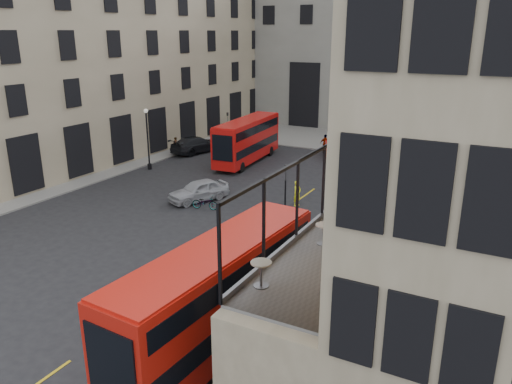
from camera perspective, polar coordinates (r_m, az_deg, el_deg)
The scene contains 31 objects.
ground at distance 22.16m, azimuth -7.96°, elevation -13.92°, with size 140.00×140.00×0.00m, color black.
host_building_main at distance 15.54m, azimuth 21.86°, elevation 2.31°, with size 7.26×11.40×15.10m.
host_frontage at distance 18.35m, azimuth 8.82°, elevation -13.03°, with size 3.00×11.00×4.50m, color #BCAC8D.
cafe_floor at distance 17.29m, azimuth 9.18°, elevation -6.48°, with size 3.00×10.00×0.10m, color slate.
building_left at distance 51.97m, azimuth -20.23°, elevation 16.60°, with size 14.60×50.60×22.00m.
gateway at distance 65.12m, azimuth 14.20°, elevation 15.42°, with size 35.00×10.60×18.00m.
pavement_far at distance 56.97m, azimuth 9.93°, elevation 5.93°, with size 40.00×12.00×0.12m, color slate.
pavement_left at distance 44.51m, azimuth -21.97°, elevation 1.52°, with size 8.00×48.00×0.12m, color slate.
traffic_light_near at distance 31.11m, azimuth 3.38°, elevation 0.68°, with size 0.16×0.20×3.80m.
traffic_light_far at distance 51.31m, azimuth -3.26°, elevation 7.55°, with size 0.16×0.20×3.80m.
street_lamp_a at distance 44.53m, azimuth -12.24°, elevation 5.54°, with size 0.36×0.36×5.33m.
street_lamp_b at distance 52.81m, azimuth 8.65°, elevation 7.64°, with size 0.36×0.36×5.33m.
bus_near at distance 19.06m, azimuth -4.27°, elevation -11.21°, with size 3.03×10.67×4.21m.
bus_far at distance 46.10m, azimuth -1.00°, elevation 6.16°, with size 3.10×10.14×3.98m.
car_a at distance 35.92m, azimuth -6.56°, elevation 0.18°, with size 1.79×4.46×1.52m, color #A3A4AB.
car_b at distance 48.89m, azimuth 8.89°, elevation 4.87°, with size 1.63×4.68×1.54m, color #B3110B.
car_c at distance 50.43m, azimuth -6.83°, elevation 5.41°, with size 2.29×5.64×1.64m, color black.
bicycle at distance 34.19m, azimuth -5.86°, elevation -1.20°, with size 0.64×1.85×0.97m, color gray.
cyclist at distance 34.73m, azimuth 4.72°, elevation -0.16°, with size 0.65×0.42×1.77m, color yellow.
pedestrian_a at distance 48.00m, azimuth -3.63°, elevation 5.04°, with size 0.94×0.73×1.93m, color gray.
pedestrian_b at distance 56.28m, azimuth 9.13°, elevation 6.66°, with size 1.12×0.64×1.73m, color gray.
pedestrian_c at distance 50.27m, azimuth 7.93°, elevation 5.47°, with size 1.10×0.46×1.88m, color gray.
pedestrian_d at distance 47.12m, azimuth 17.67°, elevation 3.99°, with size 0.95×0.62×1.95m, color gray.
pedestrian_e at distance 50.57m, azimuth -9.20°, elevation 5.31°, with size 0.58×0.38×1.59m, color gray.
cafe_table_near at distance 14.43m, azimuth 0.59°, elevation -8.93°, with size 0.61×0.61×0.77m.
cafe_table_mid at distance 17.32m, azimuth 7.74°, elevation -4.45°, with size 0.58×0.58×0.73m.
cafe_table_far at distance 20.01m, azimuth 9.89°, elevation -1.23°, with size 0.67×0.67×0.83m.
cafe_chair_a at distance 14.49m, azimuth 8.84°, elevation -10.01°, with size 0.57×0.57×0.96m.
cafe_chair_b at distance 15.97m, azimuth 11.32°, elevation -7.40°, with size 0.50×0.50×0.95m.
cafe_chair_c at distance 18.11m, azimuth 12.68°, elevation -4.42°, with size 0.55×0.55×0.91m.
cafe_chair_d at distance 19.97m, azimuth 14.25°, elevation -2.49°, with size 0.47×0.47×0.83m.
Camera 1 is at (11.46, -14.98, 11.62)m, focal length 35.00 mm.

